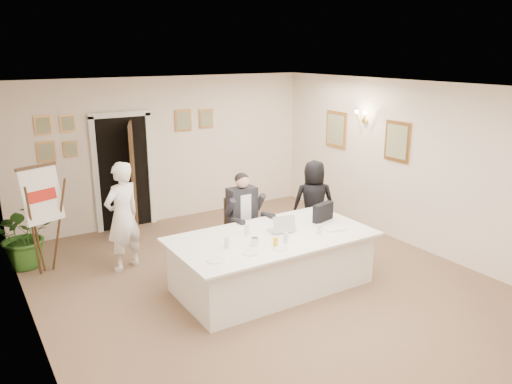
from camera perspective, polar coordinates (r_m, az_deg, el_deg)
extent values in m
plane|color=#7A6146|center=(7.35, 0.94, -10.48)|extent=(7.00, 7.00, 0.00)
cube|color=white|center=(6.60, 1.05, 11.86)|extent=(6.00, 7.00, 0.02)
cube|color=white|center=(9.89, -10.11, 4.77)|extent=(6.00, 0.10, 2.80)
cube|color=white|center=(4.51, 26.29, -10.25)|extent=(6.00, 0.10, 2.80)
cube|color=white|center=(5.86, -24.56, -4.14)|extent=(0.10, 7.00, 2.80)
cube|color=white|center=(8.79, 17.68, 2.89)|extent=(0.10, 7.00, 2.80)
cube|color=black|center=(9.64, -14.90, 2.07)|extent=(0.92, 0.06, 2.10)
cube|color=white|center=(9.48, -17.84, 1.61)|extent=(0.10, 0.06, 2.20)
cube|color=white|center=(9.77, -11.94, 2.45)|extent=(0.10, 0.06, 2.20)
cube|color=#321E10|center=(9.27, -13.82, 1.48)|extent=(0.33, 0.81, 2.02)
cube|color=white|center=(7.14, 1.84, -7.98)|extent=(2.64, 1.32, 0.75)
cube|color=white|center=(6.99, 1.87, -5.09)|extent=(2.82, 1.50, 0.03)
cube|color=white|center=(7.83, -23.52, -0.38)|extent=(0.60, 0.36, 0.81)
imported|color=white|center=(7.80, -14.99, -2.73)|extent=(0.72, 0.61, 1.69)
imported|color=black|center=(8.62, 6.60, -1.24)|extent=(0.86, 0.76, 1.48)
imported|color=#2E6120|center=(8.52, -24.93, -4.41)|extent=(1.01, 0.89, 1.05)
cube|color=black|center=(7.60, 7.67, -2.29)|extent=(0.40, 0.21, 0.27)
cube|color=white|center=(7.30, 8.96, -4.12)|extent=(0.34, 0.28, 0.03)
cylinder|color=white|center=(6.20, -4.63, -7.75)|extent=(0.30, 0.30, 0.01)
cylinder|color=white|center=(6.38, -0.61, -6.97)|extent=(0.26, 0.26, 0.01)
cylinder|color=white|center=(6.54, 2.75, -6.43)|extent=(0.23, 0.23, 0.01)
cylinder|color=silver|center=(6.55, -3.34, -5.81)|extent=(0.07, 0.07, 0.14)
cylinder|color=silver|center=(6.73, 3.44, -5.21)|extent=(0.08, 0.08, 0.14)
cylinder|color=silver|center=(7.07, 7.24, -4.25)|extent=(0.09, 0.09, 0.14)
cylinder|color=silver|center=(7.00, -1.02, -4.32)|extent=(0.07, 0.07, 0.14)
cylinder|color=yellow|center=(6.57, 2.25, -5.75)|extent=(0.08, 0.08, 0.13)
cylinder|color=silver|center=(6.62, -0.16, -5.69)|extent=(0.12, 0.12, 0.11)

